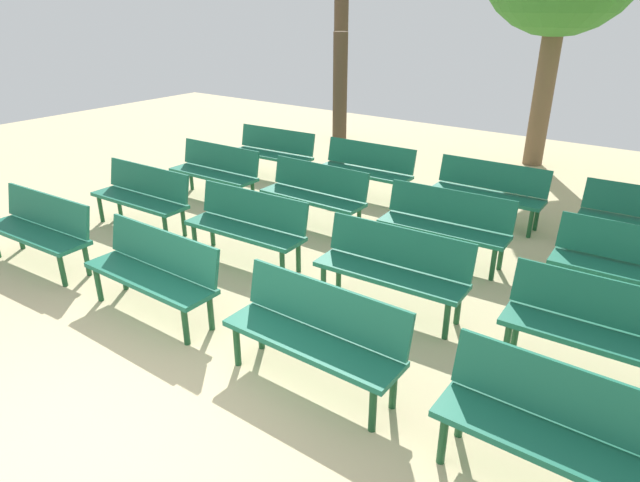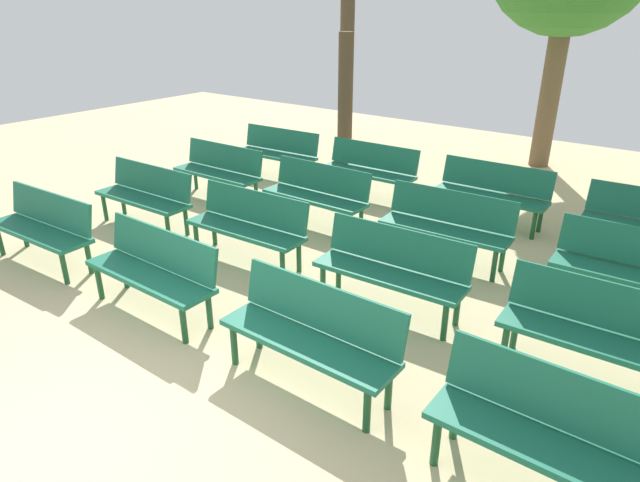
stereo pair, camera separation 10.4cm
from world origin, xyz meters
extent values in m
plane|color=#CCB789|center=(0.00, 0.00, 0.00)|extent=(24.00, 24.00, 0.00)
cube|color=#19664C|center=(-3.06, 1.43, 0.43)|extent=(1.62, 0.53, 0.05)
cube|color=#19664C|center=(-3.07, 1.62, 0.68)|extent=(1.60, 0.21, 0.40)
cylinder|color=#194C28|center=(-3.75, 1.23, 0.20)|extent=(0.06, 0.06, 0.40)
cylinder|color=#194C28|center=(-2.35, 1.30, 0.20)|extent=(0.06, 0.06, 0.40)
cylinder|color=#194C28|center=(-3.77, 1.55, 0.20)|extent=(0.06, 0.06, 0.40)
cylinder|color=#194C28|center=(-2.37, 1.62, 0.20)|extent=(0.06, 0.06, 0.40)
cube|color=#19664C|center=(-1.03, 1.51, 0.43)|extent=(1.60, 0.45, 0.05)
cube|color=#19664C|center=(-1.03, 1.71, 0.68)|extent=(1.60, 0.13, 0.40)
cylinder|color=#194C28|center=(-1.73, 1.35, 0.20)|extent=(0.06, 0.06, 0.40)
cylinder|color=#194C28|center=(-0.33, 1.34, 0.20)|extent=(0.06, 0.06, 0.40)
cylinder|color=#194C28|center=(-1.73, 1.67, 0.20)|extent=(0.06, 0.06, 0.40)
cylinder|color=#194C28|center=(-0.33, 1.66, 0.20)|extent=(0.06, 0.06, 0.40)
cube|color=#19664C|center=(0.99, 1.56, 0.43)|extent=(1.60, 0.44, 0.05)
cube|color=#19664C|center=(0.99, 1.76, 0.68)|extent=(1.60, 0.12, 0.40)
cylinder|color=#194C28|center=(0.29, 1.40, 0.20)|extent=(0.06, 0.06, 0.40)
cylinder|color=#194C28|center=(1.69, 1.40, 0.20)|extent=(0.06, 0.06, 0.40)
cylinder|color=#194C28|center=(0.29, 1.72, 0.20)|extent=(0.06, 0.06, 0.40)
cylinder|color=#194C28|center=(1.69, 1.72, 0.20)|extent=(0.06, 0.06, 0.40)
cube|color=#19664C|center=(2.94, 1.58, 0.43)|extent=(1.60, 0.44, 0.05)
cube|color=#19664C|center=(2.94, 1.78, 0.68)|extent=(1.60, 0.12, 0.40)
cylinder|color=#194C28|center=(2.24, 1.42, 0.20)|extent=(0.06, 0.06, 0.40)
cylinder|color=#194C28|center=(2.24, 1.74, 0.20)|extent=(0.06, 0.06, 0.40)
cube|color=#19664C|center=(-3.06, 2.92, 0.43)|extent=(1.61, 0.49, 0.05)
cube|color=#19664C|center=(-3.07, 3.12, 0.68)|extent=(1.60, 0.17, 0.40)
cylinder|color=#194C28|center=(-3.75, 2.73, 0.20)|extent=(0.06, 0.06, 0.40)
cylinder|color=#194C28|center=(-2.35, 2.78, 0.20)|extent=(0.06, 0.06, 0.40)
cylinder|color=#194C28|center=(-3.76, 3.05, 0.20)|extent=(0.06, 0.06, 0.40)
cylinder|color=#194C28|center=(-2.36, 3.10, 0.20)|extent=(0.06, 0.06, 0.40)
cube|color=#19664C|center=(-1.10, 2.98, 0.43)|extent=(1.62, 0.52, 0.05)
cube|color=#19664C|center=(-1.11, 3.18, 0.68)|extent=(1.60, 0.20, 0.40)
cylinder|color=#194C28|center=(-1.79, 2.78, 0.20)|extent=(0.06, 0.06, 0.40)
cylinder|color=#194C28|center=(-0.39, 2.85, 0.20)|extent=(0.06, 0.06, 0.40)
cylinder|color=#194C28|center=(-1.81, 3.10, 0.20)|extent=(0.06, 0.06, 0.40)
cylinder|color=#194C28|center=(-0.41, 3.17, 0.20)|extent=(0.06, 0.06, 0.40)
cube|color=#19664C|center=(0.92, 3.00, 0.43)|extent=(1.62, 0.52, 0.05)
cube|color=#19664C|center=(0.91, 3.20, 0.68)|extent=(1.60, 0.21, 0.40)
cylinder|color=#194C28|center=(0.23, 2.80, 0.20)|extent=(0.06, 0.06, 0.40)
cylinder|color=#194C28|center=(1.62, 2.88, 0.20)|extent=(0.06, 0.06, 0.40)
cylinder|color=#194C28|center=(0.21, 3.12, 0.20)|extent=(0.06, 0.06, 0.40)
cylinder|color=#194C28|center=(1.61, 3.20, 0.20)|extent=(0.06, 0.06, 0.40)
cube|color=#19664C|center=(2.91, 3.02, 0.43)|extent=(1.62, 0.50, 0.05)
cube|color=#19664C|center=(2.90, 3.22, 0.68)|extent=(1.60, 0.19, 0.40)
cylinder|color=#194C28|center=(2.22, 2.83, 0.20)|extent=(0.06, 0.06, 0.40)
cylinder|color=#194C28|center=(2.21, 3.15, 0.20)|extent=(0.06, 0.06, 0.40)
cube|color=#19664C|center=(-3.12, 4.40, 0.43)|extent=(1.61, 0.47, 0.05)
cube|color=#19664C|center=(-3.12, 4.60, 0.68)|extent=(1.60, 0.16, 0.40)
cylinder|color=#194C28|center=(-3.82, 4.22, 0.20)|extent=(0.06, 0.06, 0.40)
cylinder|color=#194C28|center=(-2.42, 4.25, 0.20)|extent=(0.06, 0.06, 0.40)
cylinder|color=#194C28|center=(-3.82, 4.54, 0.20)|extent=(0.06, 0.06, 0.40)
cylinder|color=#194C28|center=(-2.42, 4.57, 0.20)|extent=(0.06, 0.06, 0.40)
cube|color=#19664C|center=(-1.15, 4.43, 0.43)|extent=(1.60, 0.45, 0.05)
cube|color=#19664C|center=(-1.15, 4.63, 0.68)|extent=(1.60, 0.13, 0.40)
cylinder|color=#194C28|center=(-1.85, 4.27, 0.20)|extent=(0.06, 0.06, 0.40)
cylinder|color=#194C28|center=(-0.45, 4.28, 0.20)|extent=(0.06, 0.06, 0.40)
cylinder|color=#194C28|center=(-1.85, 4.59, 0.20)|extent=(0.06, 0.06, 0.40)
cylinder|color=#194C28|center=(-0.45, 4.60, 0.20)|extent=(0.06, 0.06, 0.40)
cube|color=#19664C|center=(0.85, 4.45, 0.43)|extent=(1.62, 0.53, 0.05)
cube|color=#19664C|center=(0.84, 4.65, 0.68)|extent=(1.60, 0.21, 0.40)
cylinder|color=#194C28|center=(0.16, 4.25, 0.20)|extent=(0.06, 0.06, 0.40)
cylinder|color=#194C28|center=(1.56, 4.33, 0.20)|extent=(0.06, 0.06, 0.40)
cylinder|color=#194C28|center=(0.14, 4.57, 0.20)|extent=(0.06, 0.06, 0.40)
cylinder|color=#194C28|center=(1.54, 4.65, 0.20)|extent=(0.06, 0.06, 0.40)
cube|color=#19664C|center=(2.93, 4.50, 0.43)|extent=(1.61, 0.50, 0.05)
cylinder|color=#194C28|center=(2.24, 4.32, 0.20)|extent=(0.06, 0.06, 0.40)
cylinder|color=#194C28|center=(2.23, 4.64, 0.20)|extent=(0.06, 0.06, 0.40)
cube|color=#19664C|center=(-3.14, 5.86, 0.43)|extent=(1.62, 0.53, 0.05)
cube|color=#19664C|center=(-3.15, 6.06, 0.68)|extent=(1.60, 0.21, 0.40)
cylinder|color=#194C28|center=(-3.83, 5.66, 0.20)|extent=(0.06, 0.06, 0.40)
cylinder|color=#194C28|center=(-2.43, 5.74, 0.20)|extent=(0.06, 0.06, 0.40)
cylinder|color=#194C28|center=(-3.85, 5.98, 0.20)|extent=(0.06, 0.06, 0.40)
cylinder|color=#194C28|center=(-2.45, 6.06, 0.20)|extent=(0.06, 0.06, 0.40)
cube|color=#19664C|center=(-1.20, 5.92, 0.43)|extent=(1.61, 0.48, 0.05)
cube|color=#19664C|center=(-1.20, 6.12, 0.68)|extent=(1.60, 0.16, 0.40)
cylinder|color=#194C28|center=(-1.90, 5.75, 0.20)|extent=(0.06, 0.06, 0.40)
cylinder|color=#194C28|center=(-0.50, 5.78, 0.20)|extent=(0.06, 0.06, 0.40)
cylinder|color=#194C28|center=(-1.90, 6.07, 0.20)|extent=(0.06, 0.06, 0.40)
cylinder|color=#194C28|center=(-0.50, 6.10, 0.20)|extent=(0.06, 0.06, 0.40)
cube|color=#19664C|center=(0.84, 5.99, 0.43)|extent=(1.61, 0.47, 0.05)
cube|color=#19664C|center=(0.83, 6.19, 0.68)|extent=(1.60, 0.16, 0.40)
cylinder|color=#194C28|center=(0.14, 5.82, 0.20)|extent=(0.06, 0.06, 0.40)
cylinder|color=#194C28|center=(1.54, 5.85, 0.20)|extent=(0.06, 0.06, 0.40)
cylinder|color=#194C28|center=(0.13, 6.14, 0.20)|extent=(0.06, 0.06, 0.40)
cylinder|color=#194C28|center=(1.53, 6.17, 0.20)|extent=(0.06, 0.06, 0.40)
cylinder|color=#194C28|center=(2.18, 5.83, 0.20)|extent=(0.06, 0.06, 0.40)
cylinder|color=#194C28|center=(2.17, 6.15, 0.20)|extent=(0.06, 0.06, 0.40)
cylinder|color=#4C3A28|center=(-2.81, 7.59, 1.24)|extent=(0.28, 0.28, 2.47)
cylinder|color=#4C3A28|center=(-3.93, 9.26, 1.61)|extent=(0.31, 0.31, 3.21)
cylinder|color=brown|center=(0.48, 9.64, 1.49)|extent=(0.37, 0.37, 2.97)
camera|label=1|loc=(3.25, -1.44, 3.01)|focal=30.54mm
camera|label=2|loc=(3.34, -1.38, 3.01)|focal=30.54mm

